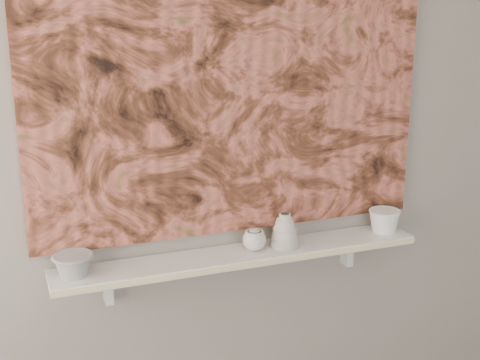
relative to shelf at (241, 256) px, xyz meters
name	(u,v)px	position (x,y,z in m)	size (l,w,h in m)	color
wall_back	(232,137)	(0.00, 0.09, 0.44)	(3.60, 3.60, 0.00)	gray
shelf	(241,256)	(0.00, 0.00, 0.00)	(1.40, 0.18, 0.03)	silver
shelf_stripe	(250,265)	(0.00, -0.09, 0.00)	(1.40, 0.01, 0.02)	beige
bracket_left	(108,287)	(-0.49, 0.06, -0.07)	(0.03, 0.06, 0.12)	silver
bracket_right	(347,251)	(0.49, 0.06, -0.07)	(0.03, 0.06, 0.12)	silver
painting	(233,86)	(0.00, 0.08, 0.62)	(1.50, 0.03, 1.10)	brown
house_motif	(342,159)	(0.45, 0.07, 0.32)	(0.09, 0.00, 0.08)	black
bowl_grey	(73,265)	(-0.61, 0.00, 0.06)	(0.14, 0.14, 0.08)	#9D9D9A
cup_cream	(254,240)	(0.05, 0.00, 0.06)	(0.09, 0.09, 0.08)	silver
bell_vessel	(285,230)	(0.18, 0.00, 0.08)	(0.12, 0.12, 0.13)	beige
bowl_white	(384,221)	(0.62, 0.00, 0.06)	(0.13, 0.13, 0.09)	white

